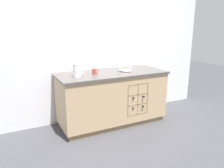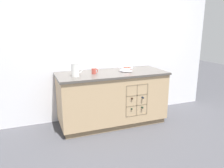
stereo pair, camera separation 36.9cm
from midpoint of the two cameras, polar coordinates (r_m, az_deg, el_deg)
ground_plane at (r=3.93m, az=-2.73°, el=-10.04°), size 14.00×14.00×0.00m
back_wall at (r=3.99m, az=-5.51°, el=9.32°), size 4.40×0.06×2.55m
kitchen_island at (r=3.76m, az=-2.76°, el=-3.68°), size 1.84×0.78×0.90m
fruit_bowl at (r=3.76m, az=0.72°, el=4.07°), size 0.24×0.24×0.08m
white_pitcher at (r=3.35m, az=-12.26°, el=3.49°), size 0.19×0.12×0.20m
ceramic_mug at (r=3.53m, az=-7.57°, el=3.25°), size 0.11×0.07×0.09m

